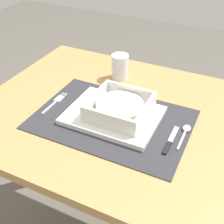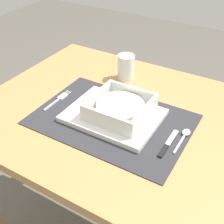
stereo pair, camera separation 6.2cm
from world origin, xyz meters
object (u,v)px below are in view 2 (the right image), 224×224
at_px(dining_table, 122,139).
at_px(butter_knife, 167,145).
at_px(porridge_bowl, 120,108).
at_px(spoon, 185,135).
at_px(drinking_glass, 126,68).
at_px(fork, 59,99).

relative_size(dining_table, butter_knife, 7.42).
bearing_deg(porridge_bowl, butter_knife, -14.62).
height_order(spoon, drinking_glass, drinking_glass).
xyz_separation_m(butter_knife, drinking_glass, (-0.28, 0.28, 0.04)).
bearing_deg(drinking_glass, spoon, -34.43).
bearing_deg(spoon, dining_table, 173.13).
relative_size(fork, butter_knife, 1.05).
bearing_deg(fork, dining_table, 13.50).
height_order(porridge_bowl, drinking_glass, drinking_glass).
xyz_separation_m(spoon, butter_knife, (-0.03, -0.07, -0.00)).
xyz_separation_m(porridge_bowl, spoon, (0.21, 0.02, -0.03)).
bearing_deg(porridge_bowl, spoon, 5.34).
relative_size(butter_knife, drinking_glass, 1.35).
bearing_deg(porridge_bowl, dining_table, 102.91).
bearing_deg(drinking_glass, fork, -116.22).
bearing_deg(fork, spoon, 6.47).
relative_size(spoon, drinking_glass, 1.23).
bearing_deg(drinking_glass, porridge_bowl, -65.53).
relative_size(fork, drinking_glass, 1.41).
xyz_separation_m(fork, drinking_glass, (0.12, 0.25, 0.04)).
relative_size(dining_table, fork, 7.08).
height_order(dining_table, spoon, spoon).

